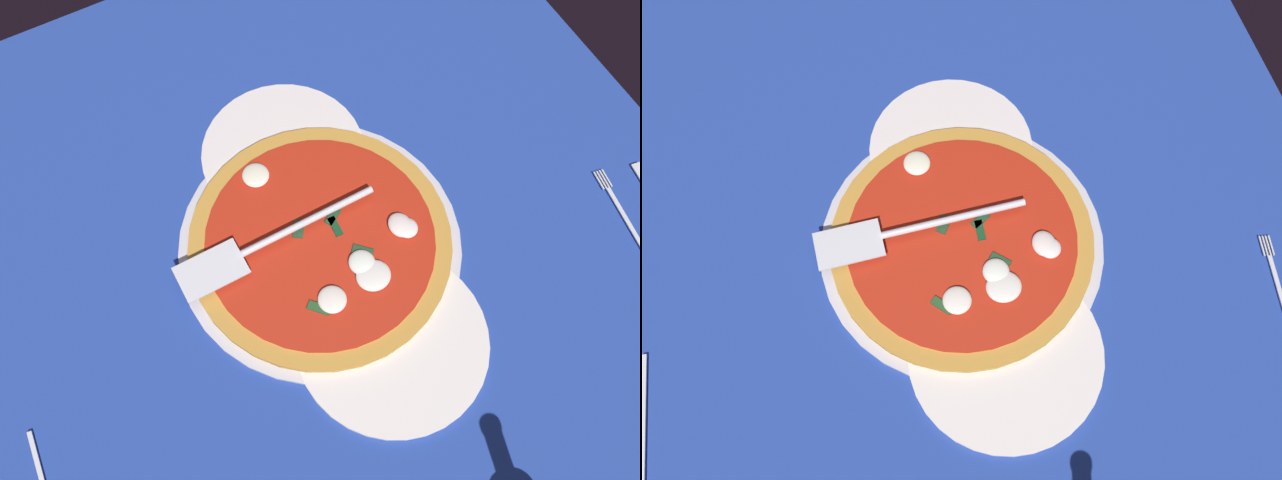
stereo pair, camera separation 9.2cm
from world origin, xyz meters
The scene contains 7 objects.
ground_plane centered at (0.00, 0.00, -0.40)cm, with size 115.99×115.99×0.80cm, color #223D99.
checker_pattern centered at (0.00, 0.00, 0.05)cm, with size 115.99×115.99×0.10cm.
pizza_pan centered at (-1.61, 3.47, 0.56)cm, with size 39.63×39.63×0.92cm, color silver.
dinner_plate_left centered at (-17.24, 5.67, 0.60)cm, with size 24.34×24.34×1.00cm, color white.
dinner_plate_right centered at (15.07, 5.22, 0.60)cm, with size 25.70×25.70×1.00cm, color silver.
pizza centered at (-1.45, 3.63, 1.75)cm, with size 36.67×36.67×2.57cm.
pizza_server centered at (-4.05, -3.39, 3.94)cm, with size 5.73×29.39×1.00cm.
Camera 1 is at (30.83, -14.07, 86.40)cm, focal length 37.38 mm.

